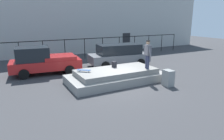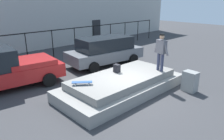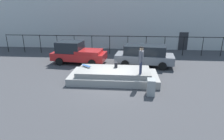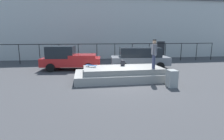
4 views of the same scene
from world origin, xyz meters
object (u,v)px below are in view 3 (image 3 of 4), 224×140
at_px(skateboard, 86,66).
at_px(skateboarder, 141,58).
at_px(car_grey_hatchback_mid, 144,55).
at_px(car_red_pickup_near, 77,53).
at_px(backpack, 116,65).
at_px(utility_box, 151,87).

bearing_deg(skateboard, skateboarder, -16.49).
xyz_separation_m(skateboarder, car_grey_hatchback_mid, (0.57, 4.36, -0.84)).
xyz_separation_m(skateboard, car_red_pickup_near, (-1.57, 3.61, 0.04)).
xyz_separation_m(backpack, car_grey_hatchback_mid, (2.14, 3.16, -0.04)).
distance_m(backpack, car_red_pickup_near, 4.99).
bearing_deg(car_red_pickup_near, skateboard, -66.45).
bearing_deg(utility_box, car_red_pickup_near, 137.79).
bearing_deg(skateboarder, car_grey_hatchback_mid, 82.61).
distance_m(skateboard, backpack, 2.02).
xyz_separation_m(car_red_pickup_near, car_grey_hatchback_mid, (5.73, -0.31, -0.01)).
bearing_deg(skateboarder, skateboard, 163.51).
height_order(car_red_pickup_near, utility_box, car_red_pickup_near).
bearing_deg(utility_box, backpack, 134.50).
height_order(skateboard, car_grey_hatchback_mid, car_grey_hatchback_mid).
distance_m(backpack, utility_box, 3.28).
bearing_deg(car_grey_hatchback_mid, skateboard, -141.57).
bearing_deg(backpack, skateboarder, 50.05).
bearing_deg(car_red_pickup_near, backpack, -43.99).
relative_size(skateboarder, skateboard, 2.30).
distance_m(skateboard, utility_box, 4.75).
relative_size(skateboarder, car_grey_hatchback_mid, 0.34).
relative_size(skateboard, car_grey_hatchback_mid, 0.15).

